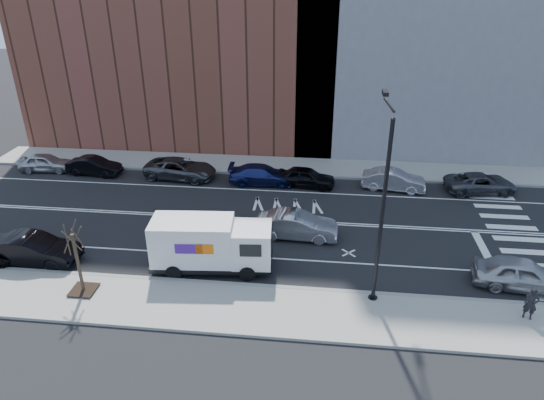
% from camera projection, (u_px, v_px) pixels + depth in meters
% --- Properties ---
extents(ground, '(120.00, 120.00, 0.00)m').
position_uv_depth(ground, '(251.00, 219.00, 30.52)').
color(ground, black).
rests_on(ground, ground).
extents(sidewalk_near, '(44.00, 3.60, 0.15)m').
position_uv_depth(sidewalk_near, '(223.00, 307.00, 22.65)').
color(sidewalk_near, gray).
rests_on(sidewalk_near, ground).
extents(sidewalk_far, '(44.00, 3.60, 0.15)m').
position_uv_depth(sidewalk_far, '(267.00, 165.00, 38.32)').
color(sidewalk_far, gray).
rests_on(sidewalk_far, ground).
extents(curb_near, '(44.00, 0.25, 0.17)m').
position_uv_depth(curb_near, '(230.00, 284.00, 24.25)').
color(curb_near, gray).
rests_on(curb_near, ground).
extents(curb_far, '(44.00, 0.25, 0.17)m').
position_uv_depth(curb_far, '(265.00, 174.00, 36.71)').
color(curb_far, gray).
rests_on(curb_far, ground).
extents(crosswalk, '(3.00, 14.00, 0.01)m').
position_uv_depth(crosswalk, '(516.00, 233.00, 28.95)').
color(crosswalk, white).
rests_on(crosswalk, ground).
extents(road_markings, '(40.00, 8.60, 0.01)m').
position_uv_depth(road_markings, '(251.00, 219.00, 30.52)').
color(road_markings, white).
rests_on(road_markings, ground).
extents(bldg_brick, '(26.00, 10.00, 22.00)m').
position_uv_depth(bldg_brick, '(181.00, 9.00, 40.31)').
color(bldg_brick, brown).
rests_on(bldg_brick, ground).
extents(streetlight, '(0.44, 4.02, 9.34)m').
position_uv_depth(streetlight, '(382.00, 201.00, 21.42)').
color(streetlight, black).
rests_on(streetlight, ground).
extents(street_tree, '(1.20, 1.20, 3.75)m').
position_uv_depth(street_tree, '(79.00, 269.00, 23.08)').
color(street_tree, black).
rests_on(street_tree, ground).
extents(fedex_van, '(6.41, 2.62, 2.86)m').
position_uv_depth(fedex_van, '(211.00, 244.00, 24.99)').
color(fedex_van, black).
rests_on(fedex_van, ground).
extents(far_parked_a, '(4.12, 1.92, 1.37)m').
position_uv_depth(far_parked_a, '(46.00, 162.00, 37.27)').
color(far_parked_a, '#AEAEB3').
rests_on(far_parked_a, ground).
extents(far_parked_b, '(4.18, 1.74, 1.34)m').
position_uv_depth(far_parked_b, '(94.00, 166.00, 36.64)').
color(far_parked_b, black).
rests_on(far_parked_b, ground).
extents(far_parked_c, '(5.50, 2.97, 1.47)m').
position_uv_depth(far_parked_c, '(180.00, 169.00, 36.02)').
color(far_parked_c, '#474A4E').
rests_on(far_parked_c, ground).
extents(far_parked_d, '(4.88, 2.15, 1.39)m').
position_uv_depth(far_parked_d, '(262.00, 175.00, 35.12)').
color(far_parked_d, navy).
rests_on(far_parked_d, ground).
extents(far_parked_e, '(4.31, 2.15, 1.41)m').
position_uv_depth(far_parked_e, '(306.00, 177.00, 34.69)').
color(far_parked_e, black).
rests_on(far_parked_e, ground).
extents(far_parked_f, '(4.56, 2.10, 1.45)m').
position_uv_depth(far_parked_f, '(394.00, 180.00, 34.19)').
color(far_parked_f, silver).
rests_on(far_parked_f, ground).
extents(far_parked_g, '(5.09, 2.84, 1.35)m').
position_uv_depth(far_parked_g, '(481.00, 183.00, 33.82)').
color(far_parked_g, '#47494E').
rests_on(far_parked_g, ground).
extents(driving_sedan, '(4.79, 1.80, 1.56)m').
position_uv_depth(driving_sedan, '(297.00, 225.00, 28.23)').
color(driving_sedan, '#A9A8AD').
rests_on(driving_sedan, ground).
extents(near_parked_rear_a, '(4.86, 1.74, 1.60)m').
position_uv_depth(near_parked_rear_a, '(33.00, 249.00, 25.84)').
color(near_parked_rear_a, black).
rests_on(near_parked_rear_a, ground).
extents(near_parked_front, '(4.85, 2.49, 1.58)m').
position_uv_depth(near_parked_front, '(522.00, 274.00, 23.83)').
color(near_parked_front, '#B1B1B6').
rests_on(near_parked_front, ground).
extents(pedestrian, '(0.67, 0.54, 1.59)m').
position_uv_depth(pedestrian, '(531.00, 304.00, 21.53)').
color(pedestrian, black).
rests_on(pedestrian, sidewalk_near).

